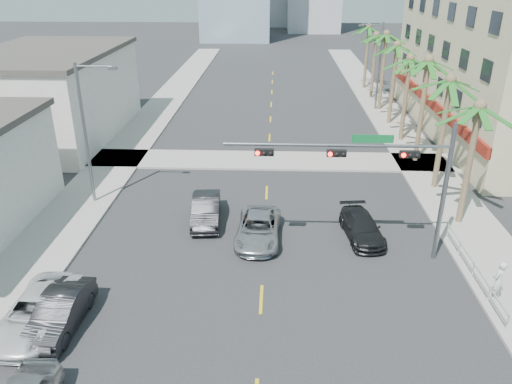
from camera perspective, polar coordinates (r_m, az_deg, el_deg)
ground at (r=20.57m, az=0.24°, el=-18.79°), size 260.00×260.00×0.00m
sidewalk_right at (r=39.40m, az=19.10°, el=2.15°), size 4.00×120.00×0.15m
sidewalk_left at (r=39.72m, az=-16.24°, el=2.71°), size 4.00×120.00×0.15m
sidewalk_cross at (r=39.56m, az=1.41°, el=3.63°), size 80.00×4.00×0.15m
building_left_far at (r=48.58m, az=-22.45°, el=10.09°), size 11.00×18.00×7.20m
traffic_signal_mast at (r=25.21m, az=14.21°, el=2.64°), size 11.12×0.54×7.20m
palm_tree_0 at (r=30.01m, az=24.20°, el=8.77°), size 4.80×4.80×7.80m
palm_tree_1 at (r=34.69m, az=21.35°, el=11.69°), size 4.80×4.80×8.16m
palm_tree_2 at (r=39.51m, az=19.15°, el=13.90°), size 4.80×4.80×8.52m
palm_tree_3 at (r=44.57m, az=17.23°, el=14.29°), size 4.80×4.80×7.80m
palm_tree_4 at (r=49.52m, az=15.83°, el=15.77°), size 4.80×4.80×8.16m
palm_tree_5 at (r=54.51m, az=14.68°, el=16.98°), size 4.80×4.80×8.52m
palm_tree_6 at (r=59.66m, az=13.61°, el=16.98°), size 4.80×4.80×7.80m
palm_tree_7 at (r=64.70m, az=12.79°, el=17.90°), size 4.80×4.80×8.16m
streetlight_left at (r=32.48m, az=-18.70°, el=6.95°), size 2.55×0.25×9.00m
streetlight_right at (r=54.77m, az=13.74°, el=14.21°), size 2.55×0.25×9.00m
guardrail at (r=26.76m, az=23.62°, el=-7.98°), size 0.08×8.08×1.00m
car_parked_mid at (r=23.20m, az=-21.52°, el=-12.66°), size 1.73×4.60×1.50m
car_parked_far at (r=23.60m, az=-23.64°, el=-12.40°), size 2.58×5.41×1.49m
car_lane_left at (r=30.07m, az=-5.75°, el=-2.04°), size 2.02×4.77×1.53m
car_lane_center at (r=27.96m, az=0.26°, el=-4.20°), size 2.57×5.19×1.42m
car_lane_right at (r=28.84m, az=12.00°, el=-3.95°), size 2.40×4.71×1.31m
pedestrian at (r=25.39m, az=25.97°, el=-9.08°), size 0.84×0.82×1.95m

